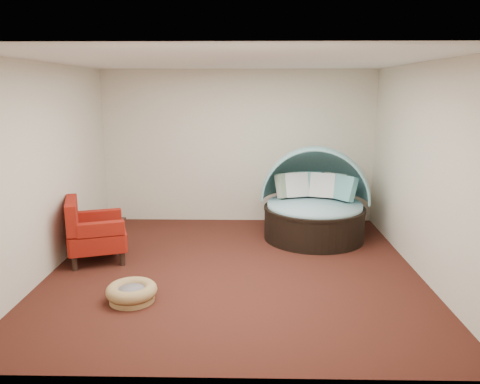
{
  "coord_description": "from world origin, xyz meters",
  "views": [
    {
      "loc": [
        0.21,
        -6.11,
        2.46
      ],
      "look_at": [
        0.07,
        0.6,
        0.97
      ],
      "focal_mm": 35.0,
      "sensor_mm": 36.0,
      "label": 1
    }
  ],
  "objects_px": {
    "side_table": "(106,232)",
    "red_armchair": "(92,232)",
    "pet_basket": "(132,292)",
    "canopy_daybed": "(315,196)"
  },
  "relations": [
    {
      "from": "canopy_daybed",
      "to": "side_table",
      "type": "height_order",
      "value": "canopy_daybed"
    },
    {
      "from": "canopy_daybed",
      "to": "pet_basket",
      "type": "xyz_separation_m",
      "value": [
        -2.48,
        -2.52,
        -0.6
      ]
    },
    {
      "from": "pet_basket",
      "to": "red_armchair",
      "type": "bearing_deg",
      "value": 123.84
    },
    {
      "from": "side_table",
      "to": "canopy_daybed",
      "type": "bearing_deg",
      "value": 13.1
    },
    {
      "from": "canopy_daybed",
      "to": "pet_basket",
      "type": "bearing_deg",
      "value": -125.38
    },
    {
      "from": "pet_basket",
      "to": "side_table",
      "type": "distance_m",
      "value": 1.94
    },
    {
      "from": "side_table",
      "to": "red_armchair",
      "type": "bearing_deg",
      "value": -97.48
    },
    {
      "from": "canopy_daybed",
      "to": "pet_basket",
      "type": "height_order",
      "value": "canopy_daybed"
    },
    {
      "from": "pet_basket",
      "to": "red_armchair",
      "type": "xyz_separation_m",
      "value": [
        -0.88,
        1.31,
        0.32
      ]
    },
    {
      "from": "canopy_daybed",
      "to": "red_armchair",
      "type": "height_order",
      "value": "canopy_daybed"
    }
  ]
}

